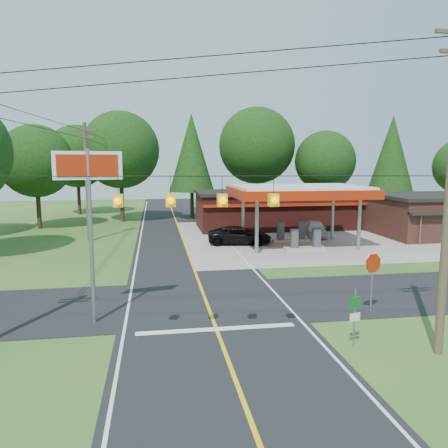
{
  "coord_description": "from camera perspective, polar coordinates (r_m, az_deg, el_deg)",
  "views": [
    {
      "loc": [
        -2.37,
        -20.37,
        6.77
      ],
      "look_at": [
        2.0,
        7.0,
        2.8
      ],
      "focal_mm": 35.0,
      "sensor_mm": 36.0,
      "label": 1
    }
  ],
  "objects": [
    {
      "name": "ground",
      "position": [
        21.6,
        -2.35,
        -10.13
      ],
      "size": [
        120.0,
        120.0,
        0.0
      ],
      "primitive_type": "plane",
      "color": "#2D581F",
      "rests_on": "ground"
    },
    {
      "name": "main_highway",
      "position": [
        21.59,
        -2.35,
        -10.1
      ],
      "size": [
        8.0,
        120.0,
        0.02
      ],
      "primitive_type": "cube",
      "color": "black",
      "rests_on": "ground"
    },
    {
      "name": "cross_road",
      "position": [
        21.59,
        -2.35,
        -10.09
      ],
      "size": [
        70.0,
        7.0,
        0.02
      ],
      "primitive_type": "cube",
      "color": "black",
      "rests_on": "ground"
    },
    {
      "name": "lane_center_yellow",
      "position": [
        21.59,
        -2.35,
        -10.06
      ],
      "size": [
        0.15,
        110.0,
        0.0
      ],
      "primitive_type": "cube",
      "color": "yellow",
      "rests_on": "main_highway"
    },
    {
      "name": "gas_canopy",
      "position": [
        35.34,
        9.74,
        3.97
      ],
      "size": [
        10.6,
        7.4,
        4.88
      ],
      "color": "gray",
      "rests_on": "ground"
    },
    {
      "name": "convenience_store",
      "position": [
        45.34,
        6.82,
        1.95
      ],
      "size": [
        16.4,
        7.55,
        3.8
      ],
      "color": "#4F1A16",
      "rests_on": "ground"
    },
    {
      "name": "utility_pole_far_left",
      "position": [
        38.81,
        -17.48,
        5.46
      ],
      "size": [
        1.8,
        0.3,
        10.0
      ],
      "color": "#473828",
      "rests_on": "ground"
    },
    {
      "name": "utility_pole_north",
      "position": [
        55.56,
        -13.39,
        5.85
      ],
      "size": [
        0.3,
        0.3,
        9.5
      ],
      "color": "#473828",
      "rests_on": "ground"
    },
    {
      "name": "overhead_beacons",
      "position": [
        14.45,
        -3.65,
        5.91
      ],
      "size": [
        17.04,
        2.04,
        1.03
      ],
      "color": "black",
      "rests_on": "ground"
    },
    {
      "name": "treeline_backdrop",
      "position": [
        44.5,
        -5.02,
        9.05
      ],
      "size": [
        70.27,
        51.59,
        13.3
      ],
      "color": "#332316",
      "rests_on": "ground"
    },
    {
      "name": "suv_car",
      "position": [
        36.05,
        2.05,
        -1.5
      ],
      "size": [
        5.97,
        5.97,
        1.45
      ],
      "primitive_type": "imported",
      "rotation": [
        0.0,
        0.0,
        1.42
      ],
      "color": "black",
      "rests_on": "ground"
    },
    {
      "name": "sedan_car",
      "position": [
        40.49,
        11.83,
        -0.59
      ],
      "size": [
        5.13,
        5.13,
        1.47
      ],
      "primitive_type": "imported",
      "rotation": [
        0.0,
        0.0,
        -0.21
      ],
      "color": "silver",
      "rests_on": "ground"
    },
    {
      "name": "big_stop_sign",
      "position": [
        18.59,
        -17.22,
        3.77
      ],
      "size": [
        2.68,
        0.55,
        7.29
      ],
      "color": "gray",
      "rests_on": "ground"
    },
    {
      "name": "octagonal_stop_sign",
      "position": [
        20.25,
        18.85,
        -5.45
      ],
      "size": [
        0.94,
        0.33,
        2.87
      ],
      "color": "gray",
      "rests_on": "ground"
    },
    {
      "name": "route_sign_post",
      "position": [
        16.93,
        16.73,
        -11.04
      ],
      "size": [
        0.44,
        0.14,
        2.19
      ],
      "color": "gray",
      "rests_on": "ground"
    }
  ]
}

